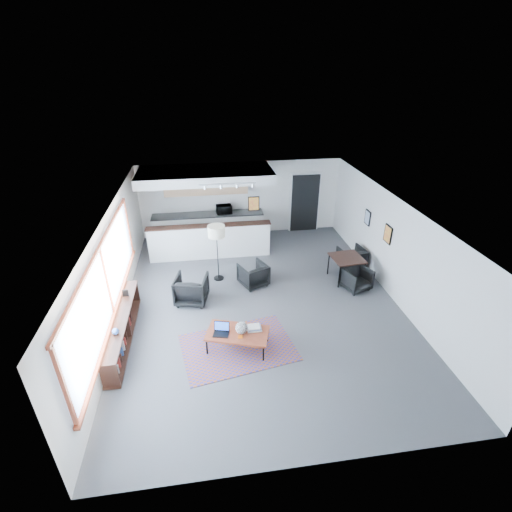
{
  "coord_description": "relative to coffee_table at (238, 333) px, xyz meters",
  "views": [
    {
      "loc": [
        -1.29,
        -7.93,
        5.65
      ],
      "look_at": [
        -0.07,
        0.4,
        1.17
      ],
      "focal_mm": 26.0,
      "sensor_mm": 36.0,
      "label": 1
    }
  ],
  "objects": [
    {
      "name": "room",
      "position": [
        0.77,
        1.65,
        0.9
      ],
      "size": [
        7.02,
        9.02,
        2.62
      ],
      "color": "#4B4B4D",
      "rests_on": "ground"
    },
    {
      "name": "window",
      "position": [
        -2.69,
        0.75,
        1.05
      ],
      "size": [
        0.1,
        5.95,
        1.66
      ],
      "color": "#8CBFFF",
      "rests_on": "room"
    },
    {
      "name": "console",
      "position": [
        -2.53,
        0.6,
        -0.08
      ],
      "size": [
        0.35,
        3.0,
        0.8
      ],
      "color": "black",
      "rests_on": "floor"
    },
    {
      "name": "kitchenette",
      "position": [
        -0.43,
        5.36,
        0.98
      ],
      "size": [
        4.2,
        1.96,
        2.6
      ],
      "color": "white",
      "rests_on": "floor"
    },
    {
      "name": "doorway",
      "position": [
        3.07,
        6.07,
        0.67
      ],
      "size": [
        1.1,
        0.12,
        2.15
      ],
      "color": "black",
      "rests_on": "room"
    },
    {
      "name": "track_light",
      "position": [
        0.18,
        3.85,
        2.13
      ],
      "size": [
        1.6,
        0.07,
        0.15
      ],
      "color": "silver",
      "rests_on": "room"
    },
    {
      "name": "wall_art_lower",
      "position": [
        4.24,
        2.05,
        1.15
      ],
      "size": [
        0.03,
        0.38,
        0.48
      ],
      "color": "black",
      "rests_on": "room"
    },
    {
      "name": "wall_art_upper",
      "position": [
        4.24,
        3.35,
        1.1
      ],
      "size": [
        0.03,
        0.34,
        0.44
      ],
      "color": "black",
      "rests_on": "room"
    },
    {
      "name": "kilim_rug",
      "position": [
        0.0,
        0.0,
        -0.39
      ],
      "size": [
        2.66,
        2.05,
        0.01
      ],
      "rotation": [
        0.0,
        0.0,
        0.18
      ],
      "color": "#5B3646",
      "rests_on": "floor"
    },
    {
      "name": "coffee_table",
      "position": [
        0.0,
        0.0,
        0.0
      ],
      "size": [
        1.48,
        1.09,
        0.43
      ],
      "rotation": [
        0.0,
        0.0,
        -0.31
      ],
      "color": "maroon",
      "rests_on": "floor"
    },
    {
      "name": "laptop",
      "position": [
        -0.34,
        0.04,
        0.1
      ],
      "size": [
        0.39,
        0.34,
        0.24
      ],
      "rotation": [
        0.0,
        0.0,
        -0.25
      ],
      "color": "black",
      "rests_on": "coffee_table"
    },
    {
      "name": "ceramic_pot",
      "position": [
        0.08,
        -0.03,
        0.17
      ],
      "size": [
        0.27,
        0.27,
        0.27
      ],
      "rotation": [
        0.0,
        0.0,
        -0.16
      ],
      "color": "gray",
      "rests_on": "coffee_table"
    },
    {
      "name": "book_stack",
      "position": [
        0.37,
        0.05,
        0.08
      ],
      "size": [
        0.31,
        0.25,
        0.1
      ],
      "rotation": [
        0.0,
        0.0,
        0.02
      ],
      "color": "silver",
      "rests_on": "coffee_table"
    },
    {
      "name": "coaster",
      "position": [
        0.04,
        -0.17,
        0.04
      ],
      "size": [
        0.1,
        0.1,
        0.01
      ],
      "rotation": [
        0.0,
        0.0,
        -0.07
      ],
      "color": "#E5590C",
      "rests_on": "coffee_table"
    },
    {
      "name": "armchair_left",
      "position": [
        -1.01,
        1.96,
        0.01
      ],
      "size": [
        0.93,
        0.89,
        0.82
      ],
      "primitive_type": "imported",
      "rotation": [
        0.0,
        0.0,
        2.92
      ],
      "color": "black",
      "rests_on": "floor"
    },
    {
      "name": "armchair_right",
      "position": [
        0.69,
        2.54,
        -0.04
      ],
      "size": [
        0.9,
        0.88,
        0.72
      ],
      "primitive_type": "imported",
      "rotation": [
        0.0,
        0.0,
        3.55
      ],
      "color": "black",
      "rests_on": "floor"
    },
    {
      "name": "floor_lamp",
      "position": [
        -0.25,
        3.0,
        1.05
      ],
      "size": [
        0.53,
        0.53,
        1.67
      ],
      "rotation": [
        0.0,
        0.0,
        0.12
      ],
      "color": "black",
      "rests_on": "floor"
    },
    {
      "name": "dining_table",
      "position": [
        3.37,
        2.45,
        0.24
      ],
      "size": [
        0.91,
        0.91,
        0.71
      ],
      "rotation": [
        0.0,
        0.0,
        0.1
      ],
      "color": "black",
      "rests_on": "floor"
    },
    {
      "name": "dining_chair_near",
      "position": [
        3.47,
        1.91,
        -0.1
      ],
      "size": [
        0.72,
        0.7,
        0.59
      ],
      "primitive_type": "imported",
      "rotation": [
        0.0,
        0.0,
        0.34
      ],
      "color": "black",
      "rests_on": "floor"
    },
    {
      "name": "dining_chair_far",
      "position": [
        3.77,
        3.05,
        -0.09
      ],
      "size": [
        0.69,
        0.66,
        0.62
      ],
      "primitive_type": "imported",
      "rotation": [
        0.0,
        0.0,
        3.32
      ],
      "color": "black",
      "rests_on": "floor"
    },
    {
      "name": "microwave",
      "position": [
        0.13,
        5.8,
        0.7
      ],
      "size": [
        0.54,
        0.34,
        0.35
      ],
      "primitive_type": "imported",
      "rotation": [
        0.0,
        0.0,
        0.1
      ],
      "color": "black",
      "rests_on": "kitchenette"
    }
  ]
}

